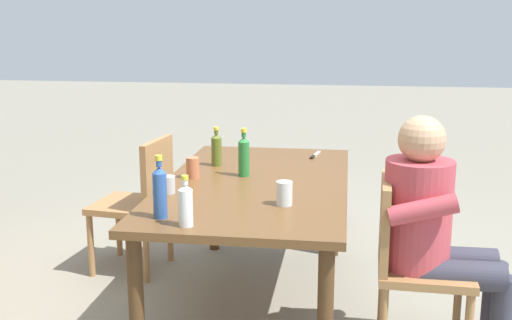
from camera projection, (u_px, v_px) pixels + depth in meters
The scene contains 14 objects.
ground_plane at pixel (256, 303), 3.66m from camera, with size 24.00×24.00×0.00m, color gray.
dining_table at pixel (256, 195), 3.52m from camera, with size 1.83×1.00×0.73m.
chair_near_left at pixel (408, 257), 3.05m from camera, with size 0.46×0.46×0.87m.
chair_far_right at pixel (141, 197), 4.05m from camera, with size 0.49×0.49×0.87m.
person_in_white_shirt at pixel (434, 225), 2.99m from camera, with size 0.47×0.62×1.18m.
bottle_green at pixel (244, 156), 3.59m from camera, with size 0.06×0.06×0.28m.
bottle_blue at pixel (160, 191), 2.84m from camera, with size 0.06×0.06×0.29m.
bottle_olive at pixel (216, 149), 3.84m from camera, with size 0.06×0.06×0.24m.
bottle_clear at pixel (186, 204), 2.73m from camera, with size 0.06×0.06×0.23m.
cup_steel at pixel (168, 185), 3.26m from camera, with size 0.08×0.08×0.09m, color #B2B7BC.
cup_terracotta at pixel (193, 168), 3.56m from camera, with size 0.07×0.07×0.12m, color #BC6B47.
cup_glass at pixel (284, 193), 3.05m from camera, with size 0.08×0.08×0.12m, color silver.
table_knife at pixel (315, 155), 4.13m from camera, with size 0.24×0.06×0.01m.
backpack_by_near_side at pixel (322, 201), 5.03m from camera, with size 0.31×0.24×0.40m.
Camera 1 is at (-3.35, -0.49, 1.62)m, focal length 44.48 mm.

